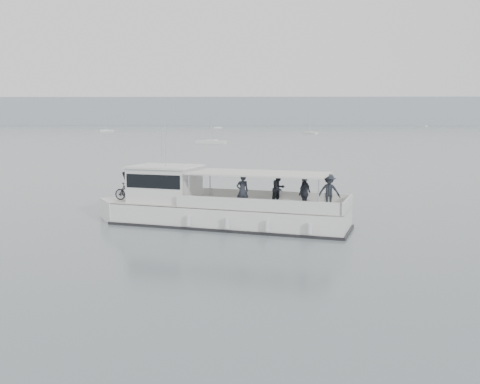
{
  "coord_description": "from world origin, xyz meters",
  "views": [
    {
      "loc": [
        -2.58,
        -22.25,
        4.91
      ],
      "look_at": [
        -3.08,
        2.3,
        1.6
      ],
      "focal_mm": 40.0,
      "sensor_mm": 36.0,
      "label": 1
    }
  ],
  "objects": [
    {
      "name": "ground",
      "position": [
        0.0,
        0.0,
        0.0
      ],
      "size": [
        1400.0,
        1400.0,
        0.0
      ],
      "primitive_type": "plane",
      "color": "slate",
      "rests_on": "ground"
    },
    {
      "name": "headland",
      "position": [
        0.0,
        560.0,
        14.0
      ],
      "size": [
        1400.0,
        90.0,
        28.0
      ],
      "primitive_type": "cube",
      "color": "#939EA8",
      "rests_on": "ground"
    },
    {
      "name": "moored_fleet",
      "position": [
        -16.05,
        196.0,
        0.36
      ],
      "size": [
        432.76,
        357.31,
        10.16
      ],
      "color": "white",
      "rests_on": "ground"
    },
    {
      "name": "tour_boat",
      "position": [
        -4.62,
        2.63,
        0.86
      ],
      "size": [
        12.44,
        6.22,
        5.26
      ],
      "rotation": [
        0.0,
        0.0,
        -0.3
      ],
      "color": "white",
      "rests_on": "ground"
    }
  ]
}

